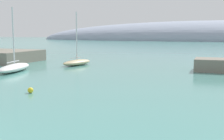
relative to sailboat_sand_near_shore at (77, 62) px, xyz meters
The scene contains 4 objects.
distant_ridge 179.56m from the sailboat_sand_near_shore, 84.23° to the left, with size 278.04×73.27×28.48m, color #8E99AD.
sailboat_sand_near_shore is the anchor object (origin of this frame).
sailboat_white_mid_mooring 11.26m from the sailboat_sand_near_shore, 114.20° to the right, with size 4.34×8.77×9.02m.
mooring_buoy_yellow 22.88m from the sailboat_sand_near_shore, 73.41° to the right, with size 0.52×0.52×0.52m, color yellow.
Camera 1 is at (13.16, -9.58, 5.47)m, focal length 46.38 mm.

